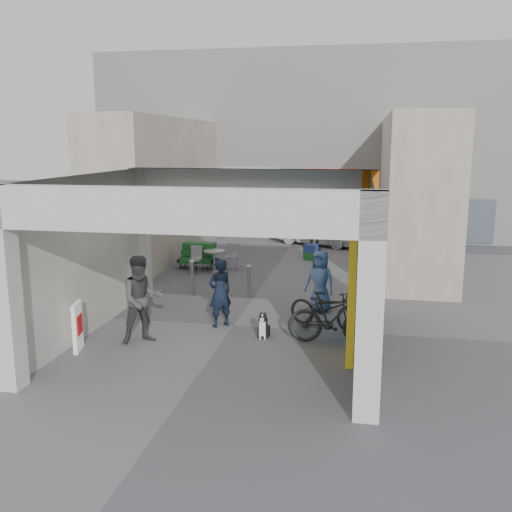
% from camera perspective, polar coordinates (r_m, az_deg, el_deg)
% --- Properties ---
extents(ground, '(90.00, 90.00, 0.00)m').
position_cam_1_polar(ground, '(13.29, -2.25, -6.96)').
color(ground, slate).
rests_on(ground, ground).
extents(arcade_canopy, '(6.40, 6.45, 6.40)m').
position_cam_1_polar(arcade_canopy, '(11.84, -0.68, 2.26)').
color(arcade_canopy, beige).
rests_on(arcade_canopy, ground).
extents(far_building, '(18.00, 4.08, 8.00)m').
position_cam_1_polar(far_building, '(26.43, 4.59, 10.93)').
color(far_building, silver).
rests_on(far_building, ground).
extents(plaza_bldg_left, '(2.00, 9.00, 5.00)m').
position_cam_1_polar(plaza_bldg_left, '(21.17, -9.71, 6.67)').
color(plaza_bldg_left, '#BEB19D').
rests_on(plaza_bldg_left, ground).
extents(plaza_bldg_right, '(2.00, 9.00, 5.00)m').
position_cam_1_polar(plaza_bldg_right, '(19.93, 15.50, 6.13)').
color(plaza_bldg_right, '#BEB19D').
rests_on(plaza_bldg_right, ground).
extents(bollard_left, '(0.09, 0.09, 0.95)m').
position_cam_1_polar(bollard_left, '(15.84, -6.38, -2.22)').
color(bollard_left, gray).
rests_on(bollard_left, ground).
extents(bollard_center, '(0.09, 0.09, 0.88)m').
position_cam_1_polar(bollard_center, '(15.46, -0.71, -2.61)').
color(bollard_center, gray).
rests_on(bollard_center, ground).
extents(bollard_right, '(0.09, 0.09, 0.83)m').
position_cam_1_polar(bollard_right, '(15.28, 6.08, -2.95)').
color(bollard_right, gray).
rests_on(bollard_right, ground).
extents(advert_board_near, '(0.21, 0.55, 1.00)m').
position_cam_1_polar(advert_board_near, '(12.16, -17.40, -6.74)').
color(advert_board_near, silver).
rests_on(advert_board_near, ground).
extents(advert_board_far, '(0.10, 0.55, 1.00)m').
position_cam_1_polar(advert_board_far, '(15.07, -11.46, -2.96)').
color(advert_board_far, silver).
rests_on(advert_board_far, ground).
extents(cafe_set, '(1.44, 1.16, 0.87)m').
position_cam_1_polar(cafe_set, '(18.84, -4.31, -0.51)').
color(cafe_set, '#A3A3A8').
rests_on(cafe_set, ground).
extents(produce_stand, '(1.27, 0.69, 0.84)m').
position_cam_1_polar(produce_stand, '(19.21, -5.84, -0.24)').
color(produce_stand, black).
rests_on(produce_stand, ground).
extents(crate_stack, '(0.54, 0.47, 0.56)m').
position_cam_1_polar(crate_stack, '(20.57, 5.48, 0.39)').
color(crate_stack, '#185420').
rests_on(crate_stack, ground).
extents(border_collie, '(0.22, 0.44, 0.61)m').
position_cam_1_polar(border_collie, '(12.41, 0.74, -7.12)').
color(border_collie, black).
rests_on(border_collie, ground).
extents(man_with_dog, '(0.68, 0.68, 1.59)m').
position_cam_1_polar(man_with_dog, '(13.04, -3.62, -3.68)').
color(man_with_dog, black).
rests_on(man_with_dog, ground).
extents(man_back_turned, '(1.15, 1.10, 1.87)m').
position_cam_1_polar(man_back_turned, '(12.19, -11.33, -4.29)').
color(man_back_turned, '#3C3C3E').
rests_on(man_back_turned, ground).
extents(man_elderly, '(0.88, 0.72, 1.55)m').
position_cam_1_polar(man_elderly, '(14.26, 6.42, -2.51)').
color(man_elderly, '#4E6898').
rests_on(man_elderly, ground).
extents(man_crates, '(1.16, 0.82, 1.83)m').
position_cam_1_polar(man_crates, '(21.88, 5.97, 2.74)').
color(man_crates, black).
rests_on(man_crates, ground).
extents(bicycle_front, '(1.88, 1.23, 0.93)m').
position_cam_1_polar(bicycle_front, '(13.08, 6.98, -5.20)').
color(bicycle_front, black).
rests_on(bicycle_front, ground).
extents(bicycle_rear, '(1.88, 0.57, 1.12)m').
position_cam_1_polar(bicycle_rear, '(12.09, 7.65, -6.14)').
color(bicycle_rear, black).
rests_on(bicycle_rear, ground).
extents(white_van, '(3.93, 2.74, 1.24)m').
position_cam_1_polar(white_van, '(23.65, 6.17, 2.65)').
color(white_van, white).
rests_on(white_van, ground).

